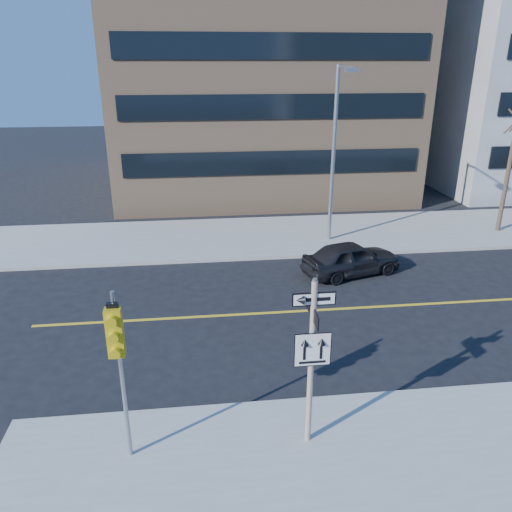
{
  "coord_description": "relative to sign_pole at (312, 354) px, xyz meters",
  "views": [
    {
      "loc": [
        -2.27,
        -11.47,
        8.3
      ],
      "look_at": [
        -0.42,
        4.0,
        2.18
      ],
      "focal_mm": 35.0,
      "sensor_mm": 36.0,
      "label": 1
    }
  ],
  "objects": [
    {
      "name": "traffic_signal",
      "position": [
        -4.0,
        -0.15,
        0.59
      ],
      "size": [
        0.32,
        0.45,
        4.0
      ],
      "color": "gray",
      "rests_on": "near_sidewalk"
    },
    {
      "name": "sign_pole",
      "position": [
        0.0,
        0.0,
        0.0
      ],
      "size": [
        0.92,
        0.92,
        4.06
      ],
      "color": "silver",
      "rests_on": "near_sidewalk"
    },
    {
      "name": "ground",
      "position": [
        0.0,
        2.51,
        -2.44
      ],
      "size": [
        120.0,
        120.0,
        0.0
      ],
      "primitive_type": "plane",
      "color": "black",
      "rests_on": "ground"
    },
    {
      "name": "building_brick",
      "position": [
        2.0,
        27.51,
        6.56
      ],
      "size": [
        18.0,
        18.0,
        18.0
      ],
      "primitive_type": "cube",
      "color": "tan",
      "rests_on": "ground"
    },
    {
      "name": "streetlight_a",
      "position": [
        4.0,
        13.27,
        2.32
      ],
      "size": [
        0.55,
        2.25,
        8.0
      ],
      "color": "gray",
      "rests_on": "far_sidewalk"
    },
    {
      "name": "parked_car_a",
      "position": [
        3.9,
        9.53,
        -1.73
      ],
      "size": [
        2.74,
        4.42,
        1.41
      ],
      "primitive_type": "imported",
      "rotation": [
        0.0,
        0.0,
        1.85
      ],
      "color": "black",
      "rests_on": "ground"
    }
  ]
}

